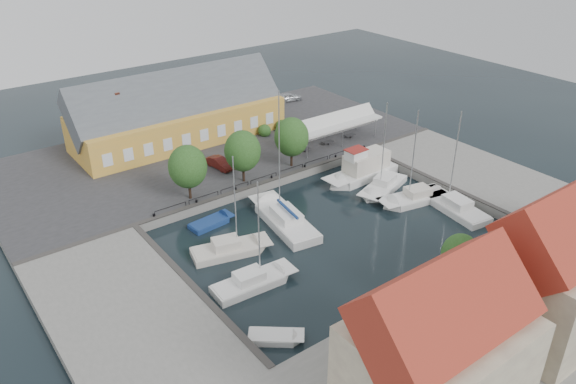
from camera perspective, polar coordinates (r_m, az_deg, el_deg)
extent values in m
plane|color=black|center=(59.04, 3.49, -3.48)|extent=(140.00, 140.00, 0.00)
cube|color=#2D2D30|center=(75.76, -7.72, 4.18)|extent=(56.00, 26.00, 1.00)
cube|color=slate|center=(48.41, -15.77, -12.00)|extent=(12.00, 24.00, 1.00)
cube|color=slate|center=(72.37, 18.06, 1.80)|extent=(12.00, 24.00, 1.00)
cube|color=slate|center=(47.88, 20.24, -13.35)|extent=(56.00, 14.00, 1.00)
cube|color=#383533|center=(65.68, -2.24, 1.07)|extent=(56.00, 0.60, 0.12)
cube|color=#383533|center=(49.67, -9.75, -9.24)|extent=(0.60, 24.00, 0.12)
cube|color=#383533|center=(67.90, 15.25, 0.99)|extent=(0.60, 24.00, 0.12)
cylinder|color=black|center=(60.08, -13.46, -2.34)|extent=(0.24, 0.24, 0.40)
cylinder|color=black|center=(61.84, -9.28, -0.98)|extent=(0.24, 0.24, 0.40)
cylinder|color=black|center=(63.93, -5.34, 0.31)|extent=(0.24, 0.24, 0.40)
cylinder|color=black|center=(66.34, -1.68, 1.51)|extent=(0.24, 0.24, 0.40)
cylinder|color=black|center=(69.03, 1.72, 2.62)|extent=(0.24, 0.24, 0.40)
cylinder|color=black|center=(71.96, 4.85, 3.63)|extent=(0.24, 0.24, 0.40)
cylinder|color=black|center=(75.12, 7.74, 4.55)|extent=(0.24, 0.24, 0.40)
cube|color=gold|center=(78.04, -10.97, 6.82)|extent=(28.00, 10.00, 4.50)
cube|color=#474C51|center=(76.87, -11.20, 9.25)|extent=(28.56, 7.60, 7.60)
cube|color=gold|center=(80.19, -19.29, 5.93)|extent=(6.00, 6.00, 3.50)
cube|color=brown|center=(73.44, -16.97, 9.21)|extent=(0.60, 0.60, 1.20)
cube|color=silver|center=(75.53, 4.71, 6.90)|extent=(14.00, 4.00, 0.25)
cylinder|color=silver|center=(71.18, 1.95, 4.45)|extent=(0.10, 0.10, 2.70)
cylinder|color=silver|center=(73.80, 0.21, 5.34)|extent=(0.10, 0.10, 2.70)
cylinder|color=silver|center=(74.79, 5.57, 5.52)|extent=(0.10, 0.10, 2.70)
cylinder|color=silver|center=(77.28, 3.79, 6.36)|extent=(0.10, 0.10, 2.70)
cylinder|color=silver|center=(78.69, 8.86, 6.48)|extent=(0.10, 0.10, 2.70)
cylinder|color=silver|center=(81.06, 7.07, 7.26)|extent=(0.10, 0.10, 2.70)
cylinder|color=black|center=(62.55, -9.94, 0.20)|extent=(0.30, 0.30, 2.10)
ellipsoid|color=#1F4217|center=(61.30, -10.16, 2.55)|extent=(4.20, 4.20, 4.83)
cylinder|color=black|center=(65.54, -4.54, 1.91)|extent=(0.30, 0.30, 2.10)
ellipsoid|color=#1F4217|center=(64.35, -4.64, 4.18)|extent=(4.20, 4.20, 4.83)
cylinder|color=black|center=(69.12, 0.36, 3.44)|extent=(0.30, 0.30, 2.10)
ellipsoid|color=#1F4217|center=(67.99, 0.36, 5.61)|extent=(4.20, 4.20, 4.83)
imported|color=#B6BABF|center=(92.23, 0.08, 9.64)|extent=(4.47, 2.47, 1.44)
imported|color=#551713|center=(69.29, -6.95, 2.94)|extent=(1.96, 4.21, 1.34)
cube|color=white|center=(58.74, -0.05, -3.43)|extent=(4.65, 9.28, 1.50)
cube|color=white|center=(59.18, -0.56, -2.28)|extent=(4.78, 11.02, 0.08)
cube|color=white|center=(58.26, -0.16, -2.28)|extent=(2.78, 3.86, 0.90)
cylinder|color=silver|center=(56.67, -0.90, 3.81)|extent=(0.12, 0.12, 13.32)
cube|color=navy|center=(57.72, -0.05, -1.74)|extent=(0.89, 4.42, 0.22)
cube|color=white|center=(69.72, 7.86, 1.61)|extent=(8.38, 3.30, 1.80)
cube|color=white|center=(68.64, 7.30, 2.08)|extent=(10.04, 3.22, 0.08)
cube|color=beige|center=(68.87, 7.97, 3.11)|extent=(5.77, 2.78, 2.20)
cube|color=white|center=(67.06, 6.92, 3.78)|extent=(2.32, 1.77, 1.20)
cube|color=maroon|center=(66.80, 6.95, 4.29)|extent=(2.53, 1.86, 0.10)
cube|color=white|center=(67.42, 9.80, 0.44)|extent=(7.09, 4.72, 1.30)
cube|color=white|center=(66.44, 9.54, 0.70)|extent=(8.30, 5.04, 0.08)
cube|color=white|center=(66.77, 9.81, 1.26)|extent=(3.09, 2.62, 0.90)
cylinder|color=silver|center=(63.89, 9.70, 4.58)|extent=(0.12, 0.12, 10.23)
cube|color=white|center=(65.47, 13.07, -0.79)|extent=(7.28, 4.15, 1.30)
cube|color=white|center=(64.66, 12.53, -0.41)|extent=(8.60, 4.31, 0.08)
cube|color=beige|center=(64.84, 13.06, 0.07)|extent=(3.07, 2.44, 0.90)
cylinder|color=silver|center=(62.16, 12.63, 3.63)|extent=(0.12, 0.12, 10.27)
cube|color=white|center=(64.20, 16.79, -1.91)|extent=(3.96, 7.82, 1.30)
cube|color=white|center=(64.42, 16.30, -1.02)|extent=(4.04, 9.29, 0.08)
cube|color=white|center=(63.76, 16.81, -0.94)|extent=(2.41, 3.24, 0.90)
cylinder|color=silver|center=(62.52, 16.58, 3.36)|extent=(0.12, 0.12, 10.46)
cube|color=beige|center=(54.90, -6.42, -6.24)|extent=(6.79, 4.22, 1.30)
cube|color=beige|center=(54.68, -5.66, -5.48)|extent=(7.98, 4.42, 0.08)
cube|color=beige|center=(54.29, -6.32, -5.21)|extent=(2.91, 2.43, 0.90)
cylinder|color=silver|center=(52.37, -5.40, -1.09)|extent=(0.12, 0.12, 9.46)
cube|color=white|center=(50.41, -4.09, -9.65)|extent=(6.52, 2.95, 1.30)
cube|color=white|center=(50.30, -3.32, -8.73)|extent=(7.79, 2.91, 0.08)
cube|color=white|center=(49.78, -3.97, -8.54)|extent=(2.65, 1.90, 0.90)
cylinder|color=silver|center=(47.85, -2.98, -4.03)|extent=(0.12, 0.12, 9.47)
cube|color=white|center=(45.32, -1.74, -14.71)|extent=(3.85, 3.57, 0.90)
cube|color=white|center=(44.97, -1.16, -14.27)|extent=(4.37, 3.97, 0.08)
cube|color=navy|center=(59.61, -8.07, -3.34)|extent=(4.15, 2.37, 0.80)
cube|color=navy|center=(59.62, -7.71, -2.82)|extent=(4.93, 2.37, 0.08)
cube|color=beige|center=(38.01, 14.81, -16.95)|extent=(11.00, 8.00, 7.00)
cube|color=#9B3321|center=(34.89, 15.77, -11.38)|extent=(11.33, 6.50, 6.50)
cube|color=brown|center=(32.10, 13.00, -11.14)|extent=(0.70, 0.70, 1.00)
cube|color=brown|center=(35.47, 18.35, -7.94)|extent=(0.60, 0.60, 0.80)
cube|color=beige|center=(47.62, 25.82, -8.37)|extent=(12.00, 8.00, 7.50)
cube|color=#9B3321|center=(45.08, 27.13, -3.20)|extent=(12.36, 6.50, 6.50)
cube|color=brown|center=(41.88, 25.66, -2.61)|extent=(0.70, 0.70, 1.00)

